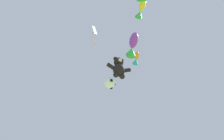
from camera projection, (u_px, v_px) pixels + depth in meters
name	position (u px, v px, depth m)	size (l,w,h in m)	color
teddy_bear_kite	(119.00, 68.00, 12.56)	(1.88, 0.83, 1.90)	black
soccer_ball_kite	(110.00, 83.00, 11.50)	(0.81, 0.81, 0.75)	white
fish_kite_tangerine	(136.00, 59.00, 15.91)	(0.89, 1.52, 0.51)	orange
fish_kite_violet	(132.00, 46.00, 13.68)	(1.33, 2.38, 0.79)	purple
fish_kite_goldfin	(141.00, 10.00, 12.33)	(0.75, 1.53, 0.53)	yellow
diamond_kite	(94.00, 32.00, 15.65)	(0.73, 0.80, 2.90)	green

